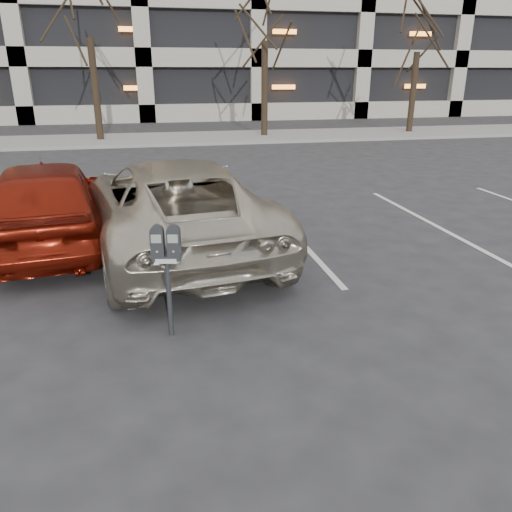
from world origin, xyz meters
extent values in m
plane|color=#28282B|center=(0.00, 0.00, 0.00)|extent=(140.00, 140.00, 0.00)
cube|color=gray|center=(0.00, 16.00, 0.06)|extent=(80.00, 4.00, 0.12)
cube|color=silver|center=(-1.40, 2.30, 0.01)|extent=(0.10, 5.20, 0.00)
cube|color=silver|center=(1.40, 2.30, 0.01)|extent=(0.10, 5.20, 0.00)
cube|color=silver|center=(4.20, 2.30, 0.01)|extent=(0.10, 5.20, 0.00)
cylinder|color=black|center=(-3.00, 16.00, 2.00)|extent=(0.28, 0.28, 4.01)
cylinder|color=black|center=(4.00, 16.00, 1.99)|extent=(0.28, 0.28, 3.97)
cylinder|color=black|center=(11.00, 16.00, 1.80)|extent=(0.28, 0.28, 3.59)
cylinder|color=black|center=(-0.95, -1.03, 0.45)|extent=(0.06, 0.06, 0.90)
cube|color=black|center=(-0.95, -1.03, 0.92)|extent=(0.31, 0.16, 0.06)
cube|color=silver|center=(-0.96, -1.09, 0.90)|extent=(0.22, 0.05, 0.05)
cube|color=gray|center=(-1.05, -1.08, 1.15)|extent=(0.11, 0.03, 0.09)
cube|color=gray|center=(-0.88, -1.11, 1.15)|extent=(0.11, 0.03, 0.09)
imported|color=beige|center=(-0.72, 1.83, 0.75)|extent=(3.19, 5.67, 1.50)
cube|color=#E35704|center=(-1.07, 0.89, 1.50)|extent=(0.10, 0.20, 0.01)
imported|color=maroon|center=(-2.78, 2.52, 0.74)|extent=(2.29, 4.53, 1.48)
camera|label=1|loc=(-1.05, -6.05, 2.77)|focal=35.00mm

